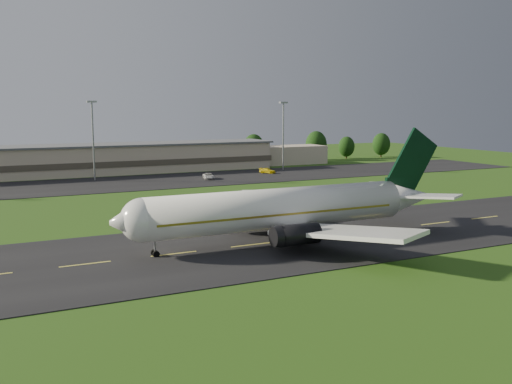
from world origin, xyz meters
name	(u,v)px	position (x,y,z in m)	size (l,w,h in m)	color
ground	(174,255)	(0.00, 0.00, 0.00)	(360.00, 360.00, 0.00)	#274912
taxiway	(174,254)	(0.00, 0.00, 0.05)	(220.00, 30.00, 0.10)	black
apron	(80,186)	(0.00, 72.00, 0.05)	(260.00, 30.00, 0.10)	black
airliner	(283,209)	(15.93, 0.00, 4.66)	(51.23, 42.18, 15.57)	white
terminal	(88,160)	(6.40, 96.18, 3.99)	(145.00, 16.00, 8.40)	beige
light_mast_centre	(93,131)	(5.00, 80.00, 12.74)	(2.40, 1.20, 20.35)	gray
light_mast_east	(283,128)	(60.00, 80.00, 12.74)	(2.40, 1.20, 20.35)	gray
tree_line	(168,151)	(32.72, 106.20, 5.03)	(201.05, 9.02, 10.36)	black
service_vehicle_c	(209,176)	(32.38, 70.15, 0.86)	(2.52, 5.46, 1.52)	silver
service_vehicle_d	(268,171)	(52.46, 75.39, 0.80)	(1.97, 4.85, 1.41)	yellow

